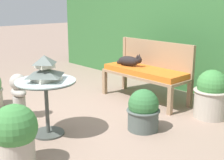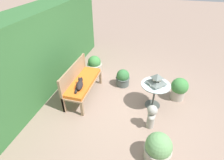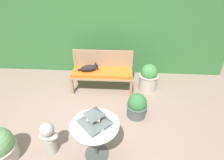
{
  "view_description": "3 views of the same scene",
  "coord_description": "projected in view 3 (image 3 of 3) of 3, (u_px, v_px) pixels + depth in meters",
  "views": [
    {
      "loc": [
        3.15,
        -2.27,
        1.51
      ],
      "look_at": [
        0.35,
        0.29,
        0.53
      ],
      "focal_mm": 50.0,
      "sensor_mm": 36.0,
      "label": 1
    },
    {
      "loc": [
        -3.23,
        -0.43,
        3.0
      ],
      "look_at": [
        0.26,
        0.52,
        0.52
      ],
      "focal_mm": 28.0,
      "sensor_mm": 36.0,
      "label": 2
    },
    {
      "loc": [
        0.52,
        -2.24,
        2.42
      ],
      "look_at": [
        0.33,
        0.68,
        0.6
      ],
      "focal_mm": 28.0,
      "sensor_mm": 36.0,
      "label": 3
    }
  ],
  "objects": [
    {
      "name": "bench_backrest",
      "position": [
        103.0,
        60.0,
        4.1
      ],
      "size": [
        1.4,
        0.06,
        0.9
      ],
      "color": "#937556",
      "rests_on": "ground"
    },
    {
      "name": "garden_bench",
      "position": [
        102.0,
        74.0,
        4.01
      ],
      "size": [
        1.4,
        0.52,
        0.5
      ],
      "color": "#937556",
      "rests_on": "ground"
    },
    {
      "name": "cat",
      "position": [
        89.0,
        68.0,
        3.91
      ],
      "size": [
        0.47,
        0.25,
        0.2
      ],
      "rotation": [
        0.0,
        0.0,
        0.28
      ],
      "color": "black",
      "rests_on": "garden_bench"
    },
    {
      "name": "garden_bust",
      "position": [
        49.0,
        137.0,
        2.59
      ],
      "size": [
        0.3,
        0.21,
        0.59
      ],
      "rotation": [
        0.0,
        0.0,
        -0.01
      ],
      "color": "#A39E93",
      "rests_on": "ground"
    },
    {
      "name": "ground",
      "position": [
        92.0,
        126.0,
        3.2
      ],
      "size": [
        30.0,
        30.0,
        0.0
      ],
      "primitive_type": "plane",
      "color": "gray"
    },
    {
      "name": "foliage_hedge_back",
      "position": [
        104.0,
        31.0,
        4.79
      ],
      "size": [
        6.4,
        0.89,
        2.08
      ],
      "primitive_type": "cube",
      "color": "#336633",
      "rests_on": "ground"
    },
    {
      "name": "patio_table",
      "position": [
        95.0,
        131.0,
        2.46
      ],
      "size": [
        0.68,
        0.68,
        0.64
      ],
      "color": "#424742",
      "rests_on": "ground"
    },
    {
      "name": "pagoda_birdhouse",
      "position": [
        94.0,
        118.0,
        2.32
      ],
      "size": [
        0.37,
        0.37,
        0.28
      ],
      "color": "beige",
      "rests_on": "patio_table"
    },
    {
      "name": "potted_plant_bench_left",
      "position": [
        137.0,
        106.0,
        3.33
      ],
      "size": [
        0.4,
        0.4,
        0.5
      ],
      "color": "#4C5651",
      "rests_on": "ground"
    },
    {
      "name": "potted_plant_patio_mid",
      "position": [
        148.0,
        77.0,
        4.09
      ],
      "size": [
        0.46,
        0.46,
        0.64
      ],
      "color": "#ADA393",
      "rests_on": "ground"
    }
  ]
}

